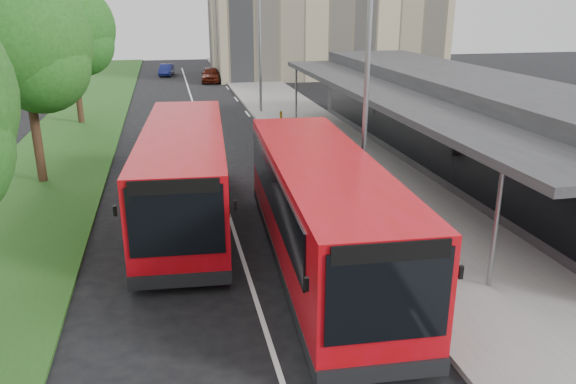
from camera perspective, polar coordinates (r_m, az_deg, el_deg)
The scene contains 16 objects.
ground at distance 16.17m, azimuth -4.54°, elevation -7.03°, with size 120.00×120.00×0.00m, color black.
pavement at distance 36.00m, azimuth 0.62°, elevation 7.65°, with size 5.00×80.00×0.15m, color gray.
grass_verge at distance 35.53m, azimuth -20.42°, elevation 6.28°, with size 5.00×80.00×0.10m, color #1E4F19.
lane_centre_line at distance 30.33m, azimuth -8.43°, elevation 5.20°, with size 0.12×70.00×0.01m, color silver.
kerb_dashes at distance 34.56m, azimuth -3.42°, elevation 7.03°, with size 0.12×56.00×0.01m.
station_building at distance 26.26m, azimuth 17.09°, elevation 7.02°, with size 7.70×26.00×4.00m.
tree_mid at distance 24.13m, azimuth -25.25°, elevation 13.02°, with size 5.13×5.13×8.24m.
tree_far at distance 35.93m, azimuth -21.19°, elevation 14.75°, with size 5.06×5.06×8.14m.
lamp_post_near at distance 17.64m, azimuth 7.75°, elevation 11.10°, with size 1.44×0.28×8.00m.
lamp_post_far at distance 37.00m, azimuth -3.02°, elevation 15.18°, with size 1.44×0.28×8.00m.
bus_main at distance 15.30m, azimuth 3.47°, elevation -2.04°, with size 3.36×11.12×3.11m.
bus_second at distance 19.05m, azimuth -10.43°, elevation 1.87°, with size 3.55×11.07×3.09m.
litter_bin at distance 25.36m, azimuth 4.80°, elevation 4.15°, with size 0.55×0.55×0.99m, color #342415.
bollard at distance 32.64m, azimuth -0.72°, elevation 7.43°, with size 0.14×0.14×0.90m, color #F8B00D.
car_near at distance 52.98m, azimuth -7.86°, elevation 11.74°, with size 1.61×4.01×1.37m, color #51160B.
car_far at distance 58.59m, azimuth -12.25°, elevation 12.03°, with size 1.18×3.37×1.11m, color navy.
Camera 1 is at (-1.81, -14.45, 7.02)m, focal length 35.00 mm.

